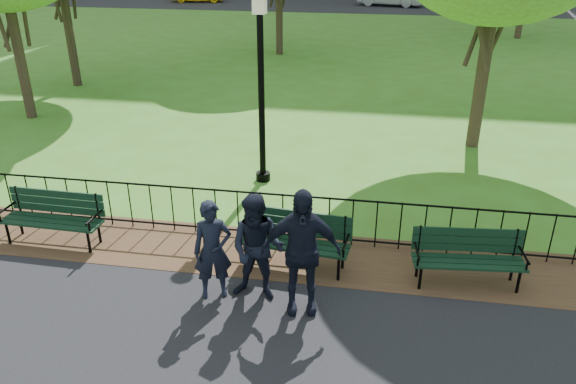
% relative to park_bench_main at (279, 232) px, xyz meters
% --- Properties ---
extents(ground, '(120.00, 120.00, 0.00)m').
position_rel_park_bench_main_xyz_m(ground, '(-0.29, -1.21, -0.61)').
color(ground, '#3D6A1C').
extents(dirt_strip, '(60.00, 1.60, 0.01)m').
position_rel_park_bench_main_xyz_m(dirt_strip, '(-0.29, 0.29, -0.59)').
color(dirt_strip, '#372016').
rests_on(dirt_strip, ground).
extents(far_street, '(70.00, 9.00, 0.01)m').
position_rel_park_bench_main_xyz_m(far_street, '(-0.29, 33.79, -0.60)').
color(far_street, black).
rests_on(far_street, ground).
extents(iron_fence, '(24.06, 0.06, 1.00)m').
position_rel_park_bench_main_xyz_m(iron_fence, '(-0.29, 0.79, -0.11)').
color(iron_fence, black).
rests_on(iron_fence, ground).
extents(park_bench_main, '(1.79, 0.73, 0.99)m').
position_rel_park_bench_main_xyz_m(park_bench_main, '(0.00, 0.00, 0.00)').
color(park_bench_main, black).
rests_on(park_bench_main, ground).
extents(park_bench_left_a, '(1.76, 0.59, 0.99)m').
position_rel_park_bench_main_xyz_m(park_bench_left_a, '(-3.96, 0.10, -0.04)').
color(park_bench_left_a, black).
rests_on(park_bench_left_a, ground).
extents(park_bench_right_a, '(1.71, 0.67, 0.95)m').
position_rel_park_bench_main_xyz_m(park_bench_right_a, '(2.91, 0.01, -0.07)').
color(park_bench_right_a, black).
rests_on(park_bench_right_a, ground).
extents(lamppost, '(0.35, 0.35, 3.94)m').
position_rel_park_bench_main_xyz_m(lamppost, '(-0.97, 3.26, 1.54)').
color(lamppost, black).
rests_on(lamppost, ground).
extents(person_left, '(0.65, 0.54, 1.54)m').
position_rel_park_bench_main_xyz_m(person_left, '(-0.79, -0.98, 0.17)').
color(person_left, black).
rests_on(person_left, asphalt_path).
extents(person_mid, '(0.83, 0.48, 1.66)m').
position_rel_park_bench_main_xyz_m(person_mid, '(-0.14, -0.93, 0.23)').
color(person_mid, black).
rests_on(person_mid, asphalt_path).
extents(person_right, '(1.17, 0.63, 1.89)m').
position_rel_park_bench_main_xyz_m(person_right, '(0.51, -1.09, 0.35)').
color(person_right, black).
rests_on(person_right, asphalt_path).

